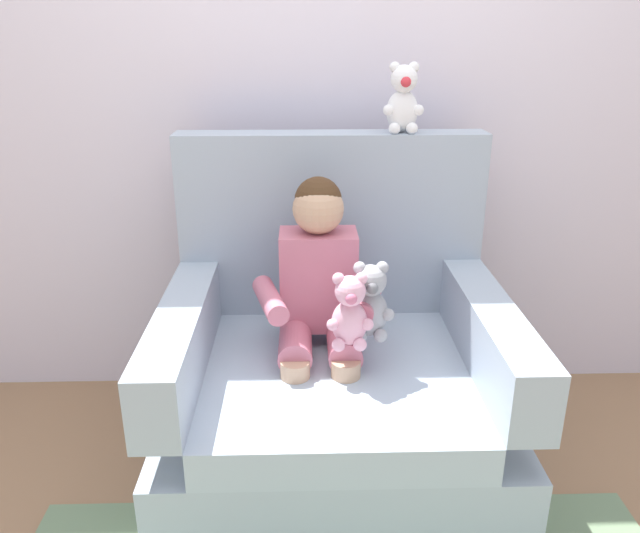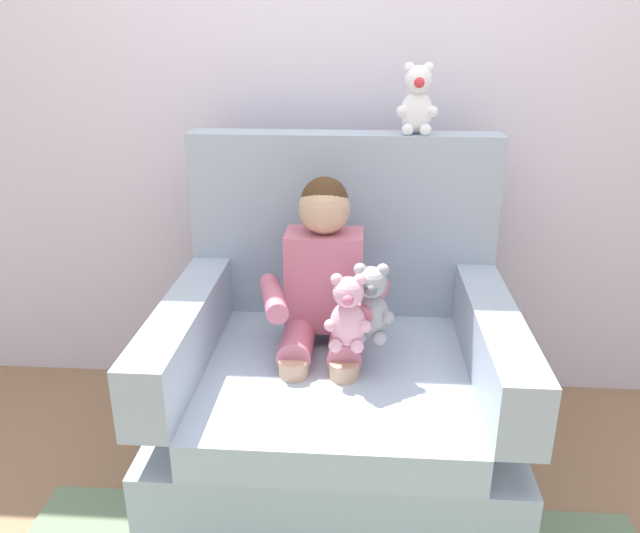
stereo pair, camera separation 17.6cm
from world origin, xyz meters
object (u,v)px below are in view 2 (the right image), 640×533
(plush_grey, at_px, (370,305))
(plush_white_on_backrest, at_px, (417,101))
(armchair, at_px, (338,381))
(plush_pink, at_px, (348,314))
(seated_child, at_px, (323,291))

(plush_grey, xyz_separation_m, plush_white_on_backrest, (0.15, 0.46, 0.57))
(armchair, height_order, plush_pink, armchair)
(seated_child, xyz_separation_m, plush_grey, (0.16, -0.13, 0.02))
(armchair, height_order, seated_child, armchair)
(armchair, relative_size, plush_white_on_backrest, 4.71)
(armchair, xyz_separation_m, seated_child, (-0.05, 0.03, 0.33))
(armchair, height_order, plush_white_on_backrest, plush_white_on_backrest)
(plush_pink, xyz_separation_m, plush_white_on_backrest, (0.22, 0.52, 0.57))
(plush_grey, distance_m, plush_white_on_backrest, 0.74)
(plush_grey, relative_size, plush_white_on_backrest, 1.05)
(seated_child, distance_m, plush_grey, 0.21)
(armchair, relative_size, seated_child, 1.38)
(armchair, bearing_deg, plush_grey, -45.77)
(seated_child, height_order, plush_white_on_backrest, plush_white_on_backrest)
(plush_grey, height_order, plush_white_on_backrest, plush_white_on_backrest)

